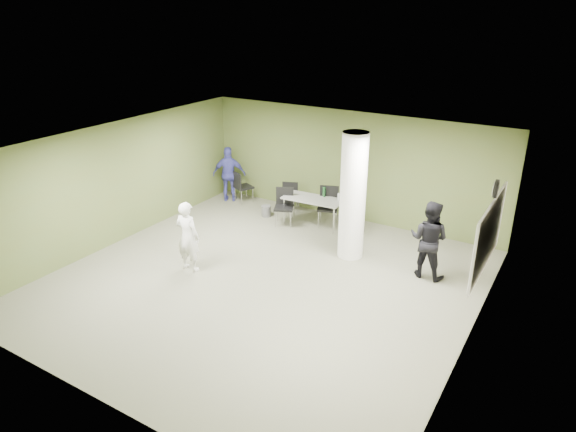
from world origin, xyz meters
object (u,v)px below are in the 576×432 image
Objects in this scene: folding_table at (314,200)px; man_black at (429,239)px; chair_back_left at (241,185)px; man_blue at (229,174)px; woman_white at (188,236)px.

man_black reaches higher than folding_table.
man_blue is at bearing 30.55° from chair_back_left.
chair_back_left is at bearing -11.48° from man_black.
folding_table is 1.72× the size of chair_back_left.
woman_white is 0.93× the size of man_black.
man_black is (4.34, 2.31, 0.06)m from woman_white.
man_blue is (-2.88, 0.32, 0.11)m from folding_table.
folding_table is 2.90m from man_blue.
woman_white is (-1.10, -3.43, 0.09)m from folding_table.
man_blue reaches higher than folding_table.
man_blue is (-1.78, 3.75, 0.02)m from woman_white.
woman_white is at bearing 86.18° from man_blue.
chair_back_left is at bearing -73.17° from woman_white.
man_blue is at bearing 170.36° from folding_table.
chair_back_left is 0.55× the size of man_black.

